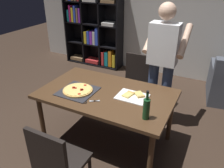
# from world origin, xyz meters

# --- Properties ---
(ground_plane) EXTENTS (12.00, 12.00, 0.00)m
(ground_plane) POSITION_xyz_m (0.00, 0.00, 0.00)
(ground_plane) COLOR #38281E
(back_wall) EXTENTS (6.40, 0.10, 2.80)m
(back_wall) POSITION_xyz_m (0.00, 2.60, 1.40)
(back_wall) COLOR silver
(back_wall) RESTS_ON ground_plane
(dining_table) EXTENTS (1.62, 0.98, 0.75)m
(dining_table) POSITION_xyz_m (0.00, 0.00, 0.68)
(dining_table) COLOR #4C331E
(dining_table) RESTS_ON ground_plane
(chair_near_camera) EXTENTS (0.42, 0.42, 0.90)m
(chair_near_camera) POSITION_xyz_m (-0.00, -0.98, 0.51)
(chair_near_camera) COLOR black
(chair_near_camera) RESTS_ON ground_plane
(chair_far_side) EXTENTS (0.42, 0.42, 0.90)m
(chair_far_side) POSITION_xyz_m (0.00, 0.98, 0.51)
(chair_far_side) COLOR black
(chair_far_side) RESTS_ON ground_plane
(bookshelf) EXTENTS (1.40, 0.35, 1.95)m
(bookshelf) POSITION_xyz_m (-1.64, 2.38, 0.94)
(bookshelf) COLOR black
(bookshelf) RESTS_ON ground_plane
(person_serving_pizza) EXTENTS (0.55, 0.54, 1.75)m
(person_serving_pizza) POSITION_xyz_m (0.46, 0.76, 1.00)
(person_serving_pizza) COLOR #38476B
(person_serving_pizza) RESTS_ON ground_plane
(pepperoni_pizza_on_tray) EXTENTS (0.43, 0.43, 0.04)m
(pepperoni_pizza_on_tray) POSITION_xyz_m (-0.33, -0.14, 0.77)
(pepperoni_pizza_on_tray) COLOR #2D2D33
(pepperoni_pizza_on_tray) RESTS_ON dining_table
(pizza_slices_on_towel) EXTENTS (0.36, 0.29, 0.03)m
(pizza_slices_on_towel) POSITION_xyz_m (0.32, 0.06, 0.76)
(pizza_slices_on_towel) COLOR white
(pizza_slices_on_towel) RESTS_ON dining_table
(wine_bottle) EXTENTS (0.07, 0.07, 0.32)m
(wine_bottle) POSITION_xyz_m (0.61, -0.29, 0.87)
(wine_bottle) COLOR #194723
(wine_bottle) RESTS_ON dining_table
(kitchen_scissors) EXTENTS (0.19, 0.15, 0.01)m
(kitchen_scissors) POSITION_xyz_m (-0.08, -0.28, 0.76)
(kitchen_scissors) COLOR silver
(kitchen_scissors) RESTS_ON dining_table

